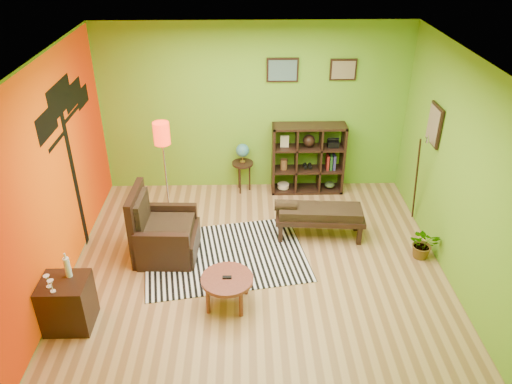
{
  "coord_description": "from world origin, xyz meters",
  "views": [
    {
      "loc": [
        -0.14,
        -5.46,
        4.25
      ],
      "look_at": [
        -0.01,
        0.14,
        1.05
      ],
      "focal_mm": 35.0,
      "sensor_mm": 36.0,
      "label": 1
    }
  ],
  "objects_px": {
    "side_cabinet": "(68,303)",
    "cube_shelf": "(309,159)",
    "coffee_table": "(227,281)",
    "floor_lamp": "(162,143)",
    "potted_plant": "(423,246)",
    "bench": "(317,214)",
    "armchair": "(162,236)",
    "globe_table": "(243,156)"
  },
  "relations": [
    {
      "from": "armchair",
      "to": "potted_plant",
      "type": "xyz_separation_m",
      "value": [
        3.61,
        -0.15,
        -0.13
      ]
    },
    {
      "from": "floor_lamp",
      "to": "potted_plant",
      "type": "xyz_separation_m",
      "value": [
        3.64,
        -1.05,
        -1.13
      ]
    },
    {
      "from": "coffee_table",
      "to": "side_cabinet",
      "type": "bearing_deg",
      "value": -170.2
    },
    {
      "from": "floor_lamp",
      "to": "potted_plant",
      "type": "relative_size",
      "value": 3.61
    },
    {
      "from": "armchair",
      "to": "globe_table",
      "type": "bearing_deg",
      "value": 58.1
    },
    {
      "from": "armchair",
      "to": "side_cabinet",
      "type": "distance_m",
      "value": 1.61
    },
    {
      "from": "armchair",
      "to": "floor_lamp",
      "type": "bearing_deg",
      "value": 91.79
    },
    {
      "from": "globe_table",
      "to": "floor_lamp",
      "type": "bearing_deg",
      "value": -141.96
    },
    {
      "from": "bench",
      "to": "armchair",
      "type": "bearing_deg",
      "value": -169.8
    },
    {
      "from": "coffee_table",
      "to": "cube_shelf",
      "type": "distance_m",
      "value": 3.1
    },
    {
      "from": "cube_shelf",
      "to": "bench",
      "type": "xyz_separation_m",
      "value": [
        -0.02,
        -1.38,
        -0.22
      ]
    },
    {
      "from": "side_cabinet",
      "to": "bench",
      "type": "xyz_separation_m",
      "value": [
        3.09,
        1.74,
        0.06
      ]
    },
    {
      "from": "coffee_table",
      "to": "floor_lamp",
      "type": "height_order",
      "value": "floor_lamp"
    },
    {
      "from": "side_cabinet",
      "to": "armchair",
      "type": "bearing_deg",
      "value": 56.41
    },
    {
      "from": "floor_lamp",
      "to": "potted_plant",
      "type": "height_order",
      "value": "floor_lamp"
    },
    {
      "from": "globe_table",
      "to": "bench",
      "type": "height_order",
      "value": "globe_table"
    },
    {
      "from": "globe_table",
      "to": "potted_plant",
      "type": "bearing_deg",
      "value": -38.0
    },
    {
      "from": "potted_plant",
      "to": "cube_shelf",
      "type": "bearing_deg",
      "value": 125.73
    },
    {
      "from": "armchair",
      "to": "potted_plant",
      "type": "bearing_deg",
      "value": -2.43
    },
    {
      "from": "cube_shelf",
      "to": "armchair",
      "type": "bearing_deg",
      "value": -141.41
    },
    {
      "from": "side_cabinet",
      "to": "coffee_table",
      "type": "bearing_deg",
      "value": 9.8
    },
    {
      "from": "coffee_table",
      "to": "floor_lamp",
      "type": "bearing_deg",
      "value": 116.38
    },
    {
      "from": "side_cabinet",
      "to": "bench",
      "type": "height_order",
      "value": "side_cabinet"
    },
    {
      "from": "coffee_table",
      "to": "potted_plant",
      "type": "bearing_deg",
      "value": 18.07
    },
    {
      "from": "coffee_table",
      "to": "bench",
      "type": "relative_size",
      "value": 0.48
    },
    {
      "from": "side_cabinet",
      "to": "cube_shelf",
      "type": "relative_size",
      "value": 0.79
    },
    {
      "from": "potted_plant",
      "to": "armchair",
      "type": "bearing_deg",
      "value": 177.57
    },
    {
      "from": "coffee_table",
      "to": "bench",
      "type": "height_order",
      "value": "bench"
    },
    {
      "from": "armchair",
      "to": "globe_table",
      "type": "distance_m",
      "value": 2.14
    },
    {
      "from": "coffee_table",
      "to": "bench",
      "type": "bearing_deg",
      "value": 48.17
    },
    {
      "from": "side_cabinet",
      "to": "bench",
      "type": "relative_size",
      "value": 0.71
    },
    {
      "from": "armchair",
      "to": "cube_shelf",
      "type": "height_order",
      "value": "cube_shelf"
    },
    {
      "from": "floor_lamp",
      "to": "potted_plant",
      "type": "distance_m",
      "value": 3.95
    },
    {
      "from": "potted_plant",
      "to": "bench",
      "type": "bearing_deg",
      "value": 158.65
    },
    {
      "from": "side_cabinet",
      "to": "bench",
      "type": "bearing_deg",
      "value": 29.34
    },
    {
      "from": "armchair",
      "to": "potted_plant",
      "type": "relative_size",
      "value": 2.26
    },
    {
      "from": "cube_shelf",
      "to": "potted_plant",
      "type": "relative_size",
      "value": 2.68
    },
    {
      "from": "side_cabinet",
      "to": "globe_table",
      "type": "xyz_separation_m",
      "value": [
        2.01,
        3.14,
        0.34
      ]
    },
    {
      "from": "coffee_table",
      "to": "globe_table",
      "type": "relative_size",
      "value": 0.73
    },
    {
      "from": "globe_table",
      "to": "coffee_table",
      "type": "bearing_deg",
      "value": -93.84
    },
    {
      "from": "side_cabinet",
      "to": "globe_table",
      "type": "distance_m",
      "value": 3.74
    },
    {
      "from": "armchair",
      "to": "globe_table",
      "type": "height_order",
      "value": "armchair"
    }
  ]
}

